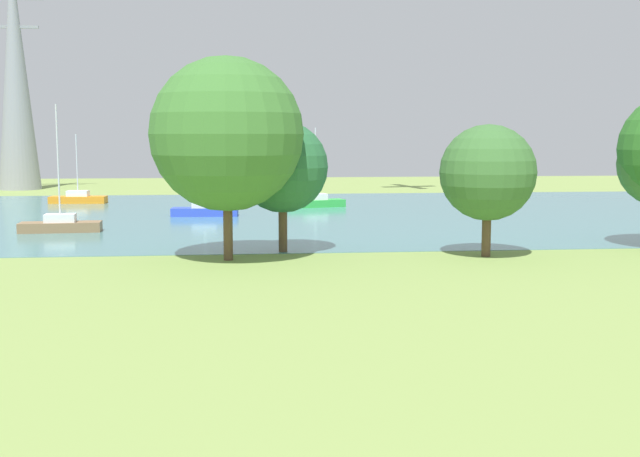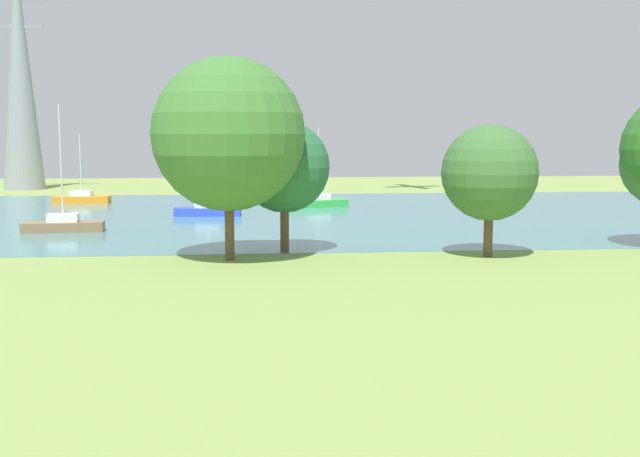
# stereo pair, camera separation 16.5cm
# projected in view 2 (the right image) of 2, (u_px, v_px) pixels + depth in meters

# --- Properties ---
(ground_plane) EXTENTS (160.00, 160.00, 0.00)m
(ground_plane) POSITION_uv_depth(u_px,v_px,m) (288.00, 284.00, 30.90)
(ground_plane) COLOR #7F994C
(water_surface) EXTENTS (140.00, 40.00, 0.02)m
(water_surface) POSITION_uv_depth(u_px,v_px,m) (268.00, 214.00, 58.58)
(water_surface) COLOR teal
(water_surface) RESTS_ON ground
(sailboat_green) EXTENTS (5.02, 2.68, 6.48)m
(sailboat_green) POSITION_uv_depth(u_px,v_px,m) (318.00, 202.00, 64.15)
(sailboat_green) COLOR green
(sailboat_green) RESTS_ON water_surface
(sailboat_brown) EXTENTS (4.88, 1.79, 7.71)m
(sailboat_brown) POSITION_uv_depth(u_px,v_px,m) (63.00, 224.00, 47.60)
(sailboat_brown) COLOR brown
(sailboat_brown) RESTS_ON water_surface
(sailboat_blue) EXTENTS (4.88, 1.80, 5.93)m
(sailboat_blue) POSITION_uv_depth(u_px,v_px,m) (208.00, 210.00, 57.08)
(sailboat_blue) COLOR blue
(sailboat_blue) RESTS_ON water_surface
(sailboat_orange) EXTENTS (4.88, 1.77, 5.96)m
(sailboat_orange) POSITION_uv_depth(u_px,v_px,m) (82.00, 198.00, 67.97)
(sailboat_orange) COLOR orange
(sailboat_orange) RESTS_ON water_surface
(tree_mid_shore) EXTENTS (7.19, 7.19, 9.51)m
(tree_mid_shore) POSITION_uv_depth(u_px,v_px,m) (228.00, 134.00, 36.22)
(tree_mid_shore) COLOR brown
(tree_mid_shore) RESTS_ON ground
(tree_west_near) EXTENTS (4.58, 4.58, 6.58)m
(tree_west_near) POSITION_uv_depth(u_px,v_px,m) (284.00, 167.00, 38.97)
(tree_west_near) COLOR brown
(tree_west_near) RESTS_ON ground
(tree_west_far) EXTENTS (4.64, 4.64, 6.40)m
(tree_west_far) POSITION_uv_depth(u_px,v_px,m) (490.00, 173.00, 37.47)
(tree_west_far) COLOR brown
(tree_west_far) RESTS_ON ground
(electricity_pylon) EXTENTS (6.40, 4.40, 25.56)m
(electricity_pylon) POSITION_uv_depth(u_px,v_px,m) (20.00, 71.00, 84.33)
(electricity_pylon) COLOR gray
(electricity_pylon) RESTS_ON ground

